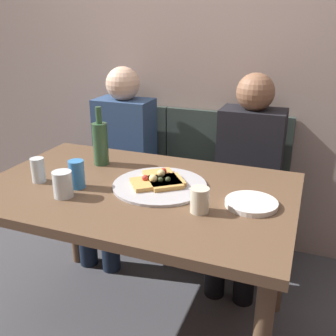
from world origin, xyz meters
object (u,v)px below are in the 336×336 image
soda_can (77,174)px  chair_left (130,164)px  dining_table (137,206)px  pizza_slice_last (162,178)px  chair_middle (194,173)px  plate_stack (251,203)px  chair_right (250,181)px  pizza_slice_extra (157,182)px  wine_bottle (100,143)px  guest_in_beanie (247,170)px  tumbler_far (200,200)px  guest_in_sweater (119,153)px  wine_glass (38,170)px  tumbler_near (63,184)px  pizza_tray (160,185)px

soda_can → chair_left: chair_left is taller
dining_table → pizza_slice_last: size_ratio=5.28×
soda_can → chair_middle: size_ratio=0.14×
pizza_slice_last → plate_stack: pizza_slice_last is taller
chair_left → chair_right: (0.81, 0.00, 0.00)m
chair_left → chair_right: same height
pizza_slice_extra → chair_left: 0.99m
pizza_slice_extra → wine_bottle: 0.41m
wine_bottle → soda_can: bearing=-80.1°
chair_left → guest_in_beanie: bearing=169.4°
guest_in_beanie → plate_stack: bearing=100.9°
pizza_slice_extra → tumbler_far: (0.24, -0.16, 0.02)m
pizza_slice_last → wine_bottle: 0.40m
plate_stack → guest_in_sweater: (-0.94, 0.68, -0.13)m
wine_glass → guest_in_sweater: guest_in_sweater is taller
dining_table → tumbler_far: tumbler_far is taller
pizza_slice_extra → tumbler_far: size_ratio=2.63×
chair_right → tumbler_far: bearing=87.4°
tumbler_near → guest_in_sweater: 0.91m
soda_can → guest_in_beanie: guest_in_beanie is taller
chair_left → pizza_slice_last: bearing=125.6°
soda_can → tumbler_near: bearing=-91.3°
pizza_slice_extra → soda_can: size_ratio=2.08×
guest_in_sweater → soda_can: bearing=105.5°
tumbler_near → guest_in_sweater: bearing=103.7°
chair_right → pizza_slice_last: bearing=70.0°
chair_left → pizza_tray: bearing=124.4°
tumbler_far → wine_glass: (-0.75, 0.02, 0.01)m
wine_glass → guest_in_sweater: bearing=91.2°
pizza_tray → guest_in_beanie: 0.70m
dining_table → pizza_slice_last: 0.16m
pizza_tray → chair_right: chair_right is taller
pizza_slice_extra → soda_can: (-0.32, -0.13, 0.04)m
dining_table → chair_right: 0.92m
tumbler_near → wine_bottle: bearing=97.1°
wine_bottle → wine_glass: bearing=-116.5°
chair_left → guest_in_sweater: bearing=90.0°
pizza_slice_extra → tumbler_near: tumbler_near is taller
dining_table → guest_in_sweater: bearing=123.5°
wine_glass → soda_can: (0.20, 0.01, 0.01)m
dining_table → tumbler_near: tumbler_near is taller
wine_bottle → guest_in_sweater: guest_in_sweater is taller
dining_table → guest_in_beanie: 0.77m
pizza_slice_last → tumbler_far: tumbler_far is taller
guest_in_sweater → chair_middle: bearing=-161.5°
tumbler_near → tumbler_far: bearing=7.2°
dining_table → chair_right: chair_right is taller
wine_glass → chair_left: chair_left is taller
dining_table → plate_stack: plate_stack is taller
wine_bottle → chair_right: 0.97m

